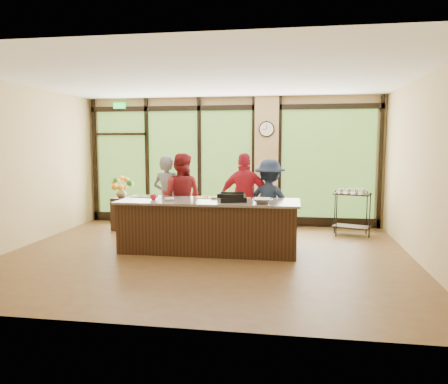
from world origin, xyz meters
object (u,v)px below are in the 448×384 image
(island_base, at_px, (209,227))
(bar_cart, at_px, (352,207))
(roasting_pan, at_px, (232,199))
(cook_left, at_px, (167,198))
(cook_right, at_px, (270,202))
(flower_stand, at_px, (122,214))

(island_base, xyz_separation_m, bar_cart, (2.70, 1.78, 0.15))
(roasting_pan, bearing_deg, island_base, 143.44)
(cook_left, distance_m, cook_right, 2.03)
(cook_left, bearing_deg, island_base, 153.76)
(flower_stand, relative_size, bar_cart, 0.73)
(island_base, bearing_deg, flower_stand, 145.55)
(island_base, distance_m, cook_left, 1.34)
(bar_cart, bearing_deg, island_base, -126.61)
(cook_right, xyz_separation_m, flower_stand, (-3.32, 0.78, -0.45))
(island_base, height_order, flower_stand, island_base)
(roasting_pan, distance_m, bar_cart, 2.99)
(cook_left, distance_m, roasting_pan, 1.71)
(flower_stand, bearing_deg, roasting_pan, -19.31)
(roasting_pan, xyz_separation_m, flower_stand, (-2.71, 1.70, -0.60))
(cook_right, height_order, bar_cart, cook_right)
(island_base, xyz_separation_m, cook_left, (-1.00, 0.80, 0.41))
(cook_left, distance_m, bar_cart, 3.84)
(roasting_pan, relative_size, flower_stand, 0.63)
(island_base, xyz_separation_m, flower_stand, (-2.29, 1.57, -0.08))
(cook_left, height_order, cook_right, cook_left)
(roasting_pan, height_order, flower_stand, roasting_pan)
(cook_right, relative_size, flower_stand, 2.25)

